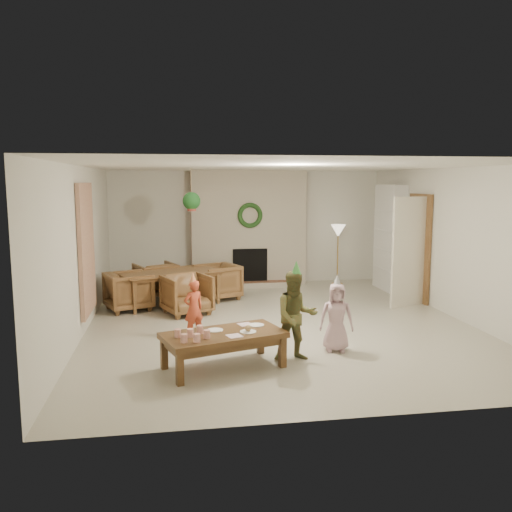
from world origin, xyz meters
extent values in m
plane|color=#B7B29E|center=(0.00, 0.00, 0.00)|extent=(7.00, 7.00, 0.00)
plane|color=white|center=(0.00, 0.00, 2.50)|extent=(7.00, 7.00, 0.00)
plane|color=silver|center=(0.00, 3.50, 1.25)|extent=(7.00, 0.00, 7.00)
plane|color=silver|center=(0.00, -3.50, 1.25)|extent=(7.00, 0.00, 7.00)
plane|color=silver|center=(-3.00, 0.00, 1.25)|extent=(0.00, 7.00, 7.00)
plane|color=silver|center=(3.00, 0.00, 1.25)|extent=(0.00, 7.00, 7.00)
cube|color=#5C2118|center=(0.00, 3.30, 1.25)|extent=(2.50, 0.40, 2.50)
cube|color=brown|center=(0.00, 2.95, 0.06)|extent=(1.60, 0.30, 0.12)
cube|color=black|center=(0.00, 3.12, 0.45)|extent=(0.75, 0.12, 0.75)
torus|color=#183E17|center=(0.00, 3.07, 1.55)|extent=(0.54, 0.10, 0.54)
cylinder|color=gold|center=(1.94, 3.00, 0.01)|extent=(0.25, 0.25, 0.03)
cylinder|color=gold|center=(1.94, 3.00, 0.62)|extent=(0.03, 0.03, 1.20)
cone|color=beige|center=(1.94, 3.00, 1.20)|extent=(0.32, 0.32, 0.27)
cube|color=white|center=(2.84, 2.30, 1.10)|extent=(0.30, 1.00, 2.20)
cube|color=white|center=(2.82, 2.30, 0.45)|extent=(0.30, 0.92, 0.03)
cube|color=white|center=(2.82, 2.30, 0.85)|extent=(0.30, 0.92, 0.03)
cube|color=white|center=(2.82, 2.30, 1.25)|extent=(0.30, 0.92, 0.03)
cube|color=white|center=(2.82, 2.30, 1.65)|extent=(0.30, 0.92, 0.03)
cube|color=maroon|center=(2.80, 2.15, 0.59)|extent=(0.20, 0.40, 0.24)
cube|color=#295999|center=(2.80, 2.35, 0.99)|extent=(0.20, 0.44, 0.24)
cube|color=#BB7428|center=(2.80, 2.20, 1.38)|extent=(0.20, 0.36, 0.22)
cube|color=brown|center=(2.96, 1.20, 1.02)|extent=(0.05, 0.86, 2.04)
cube|color=beige|center=(2.58, 0.82, 1.00)|extent=(0.77, 0.32, 2.00)
cube|color=#CAAC8F|center=(-2.96, 0.20, 1.25)|extent=(0.06, 1.20, 2.00)
imported|color=brown|center=(-1.71, 1.59, 0.31)|extent=(2.01, 1.56, 0.62)
imported|color=brown|center=(-1.43, 0.87, 0.34)|extent=(0.96, 0.97, 0.69)
imported|color=brown|center=(-2.00, 2.32, 0.34)|extent=(0.96, 0.97, 0.69)
imported|color=brown|center=(-2.44, 1.31, 0.34)|extent=(0.97, 0.96, 0.69)
imported|color=brown|center=(-0.81, 1.94, 0.34)|extent=(0.97, 0.96, 0.69)
cylinder|color=tan|center=(-1.30, 1.50, 2.15)|extent=(0.01, 0.01, 0.70)
cylinder|color=#993C31|center=(-1.30, 1.50, 1.80)|extent=(0.16, 0.16, 0.12)
sphere|color=#18481C|center=(-1.30, 1.50, 1.92)|extent=(0.32, 0.32, 0.32)
cube|color=brown|center=(-1.07, -1.91, 0.41)|extent=(1.61, 1.13, 0.07)
cube|color=brown|center=(-1.07, -1.91, 0.34)|extent=(1.47, 0.99, 0.09)
cube|color=brown|center=(-1.61, -2.39, 0.19)|extent=(0.10, 0.10, 0.38)
cube|color=brown|center=(-0.35, -1.99, 0.19)|extent=(0.10, 0.10, 0.38)
cube|color=brown|center=(-1.79, -1.83, 0.19)|extent=(0.10, 0.10, 0.38)
cube|color=brown|center=(-0.53, -1.43, 0.19)|extent=(0.10, 0.10, 0.38)
cylinder|color=white|center=(-1.56, -2.24, 0.50)|extent=(0.10, 0.10, 0.10)
cylinder|color=white|center=(-1.62, -2.03, 0.50)|extent=(0.10, 0.10, 0.10)
cylinder|color=white|center=(-1.41, -2.25, 0.50)|extent=(0.10, 0.10, 0.10)
cylinder|color=white|center=(-1.48, -2.04, 0.50)|extent=(0.10, 0.10, 0.10)
cylinder|color=white|center=(-1.29, -2.12, 0.50)|extent=(0.10, 0.10, 0.10)
cylinder|color=white|center=(-1.36, -1.91, 0.50)|extent=(0.10, 0.10, 0.10)
cylinder|color=white|center=(-1.17, -1.80, 0.45)|extent=(0.25, 0.25, 0.01)
cylinder|color=white|center=(-0.77, -1.93, 0.45)|extent=(0.25, 0.25, 0.01)
cylinder|color=white|center=(-0.63, -1.65, 0.45)|extent=(0.25, 0.25, 0.01)
sphere|color=tan|center=(-0.77, -1.93, 0.50)|extent=(0.10, 0.10, 0.08)
cube|color=#F1B2C9|center=(-0.96, -2.09, 0.45)|extent=(0.21, 0.21, 0.01)
cube|color=#F1B2C9|center=(-0.76, -1.60, 0.45)|extent=(0.21, 0.21, 0.01)
imported|color=#B74227|center=(-1.38, -0.54, 0.43)|extent=(0.37, 0.32, 0.85)
cone|color=#ECCB4E|center=(-1.38, -0.54, 0.89)|extent=(0.13, 0.13, 0.16)
imported|color=brown|center=(-0.13, -1.76, 0.58)|extent=(0.56, 0.44, 1.15)
cone|color=green|center=(-0.13, -1.76, 1.19)|extent=(0.17, 0.17, 0.19)
imported|color=#CEA5B2|center=(0.49, -1.48, 0.46)|extent=(0.51, 0.39, 0.93)
cone|color=#B1B1B8|center=(0.49, -1.48, 0.97)|extent=(0.16, 0.16, 0.17)
camera|label=1|loc=(-1.67, -8.14, 2.27)|focal=37.20mm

